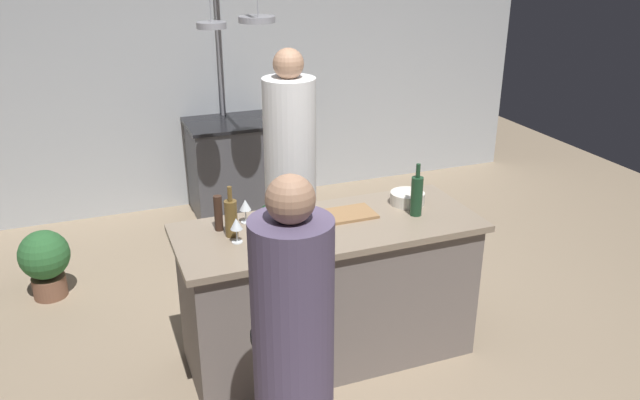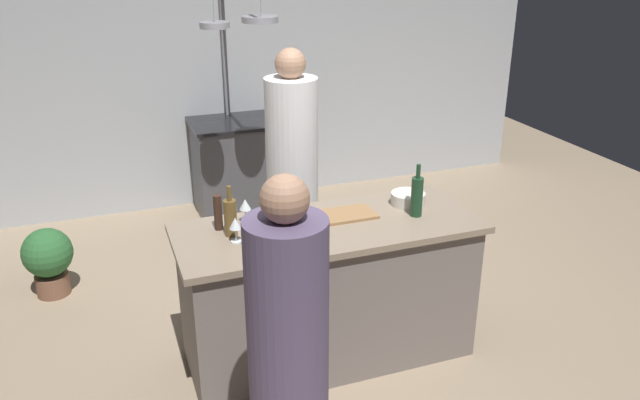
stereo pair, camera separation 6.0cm
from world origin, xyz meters
TOP-DOWN VIEW (x-y plane):
  - ground_plane at (0.00, 0.00)m, footprint 9.00×9.00m
  - back_wall at (0.00, 2.85)m, footprint 6.40×0.16m
  - kitchen_island at (0.00, 0.00)m, footprint 1.80×0.72m
  - stove_range at (0.00, 2.45)m, footprint 0.80×0.64m
  - chef at (0.09, 0.98)m, footprint 0.37×0.37m
  - bar_stool_left at (-0.52, -0.62)m, footprint 0.28×0.28m
  - guest_left at (-0.57, -1.01)m, footprint 0.35×0.35m
  - overhead_pot_rack at (-0.04, 2.05)m, footprint 0.60×1.32m
  - potted_plant at (-1.65, 1.39)m, footprint 0.36×0.36m
  - cutting_board at (0.16, 0.09)m, footprint 0.32×0.22m
  - pepper_mill at (-0.61, 0.16)m, footprint 0.05×0.05m
  - wine_bottle_green at (0.54, -0.05)m, footprint 0.07×0.07m
  - wine_bottle_amber at (-0.57, 0.06)m, footprint 0.07×0.07m
  - wine_bottle_red at (-0.41, -0.16)m, footprint 0.07×0.07m
  - wine_glass_near_left_guest at (-0.44, 0.21)m, footprint 0.07×0.07m
  - wine_glass_near_right_guest at (-0.56, -0.03)m, footprint 0.07×0.07m
  - mixing_bowl_blue at (-0.25, -0.08)m, footprint 0.15×0.15m
  - mixing_bowl_ceramic at (0.58, 0.12)m, footprint 0.22×0.22m

SIDE VIEW (x-z plane):
  - ground_plane at x=0.00m, z-range 0.00..0.00m
  - potted_plant at x=-1.65m, z-range 0.04..0.56m
  - bar_stool_left at x=-0.52m, z-range 0.04..0.72m
  - stove_range at x=0.00m, z-range 0.00..0.89m
  - kitchen_island at x=0.00m, z-range 0.00..0.90m
  - guest_left at x=-0.57m, z-range -0.06..1.57m
  - chef at x=0.09m, z-range -0.06..1.71m
  - cutting_board at x=0.16m, z-range 0.90..0.92m
  - mixing_bowl_blue at x=-0.25m, z-range 0.90..0.96m
  - mixing_bowl_ceramic at x=0.58m, z-range 0.90..0.98m
  - pepper_mill at x=-0.61m, z-range 0.90..1.11m
  - wine_glass_near_left_guest at x=-0.44m, z-range 0.93..1.08m
  - wine_glass_near_right_guest at x=-0.56m, z-range 0.93..1.08m
  - wine_bottle_amber at x=-0.57m, z-range 0.86..1.16m
  - wine_bottle_red at x=-0.41m, z-range 0.86..1.19m
  - wine_bottle_green at x=0.54m, z-range 0.86..1.19m
  - back_wall at x=0.00m, z-range 0.00..2.60m
  - overhead_pot_rack at x=-0.04m, z-range 0.54..2.71m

